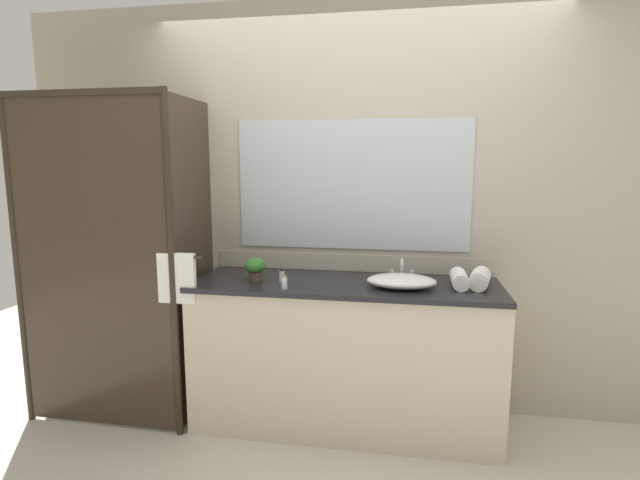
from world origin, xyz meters
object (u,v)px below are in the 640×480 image
sink_basin (401,281)px  amenity_bottle_shampoo (284,283)px  potted_plant (255,268)px  faucet (402,273)px  amenity_bottle_conditioner (282,276)px  rolled_towel_near_edge (480,279)px  rolled_towel_middle (459,279)px

sink_basin → amenity_bottle_shampoo: size_ratio=5.26×
potted_plant → faucet: bearing=11.6°
faucet → amenity_bottle_conditioner: 0.72m
sink_basin → potted_plant: size_ratio=2.79×
amenity_bottle_shampoo → faucet: bearing=27.0°
amenity_bottle_shampoo → amenity_bottle_conditioner: bearing=109.2°
rolled_towel_near_edge → potted_plant: bearing=-177.2°
amenity_bottle_shampoo → rolled_towel_near_edge: (1.08, 0.21, 0.02)m
sink_basin → faucet: (0.00, 0.18, 0.01)m
rolled_towel_near_edge → sink_basin: bearing=-171.5°
sink_basin → rolled_towel_near_edge: rolled_towel_near_edge is taller
faucet → potted_plant: 0.88m
sink_basin → amenity_bottle_conditioner: (-0.70, 0.01, 0.00)m
potted_plant → amenity_bottle_conditioner: bearing=2.5°
rolled_towel_middle → faucet: bearing=160.8°
sink_basin → potted_plant: (-0.86, 0.00, 0.04)m
rolled_towel_middle → rolled_towel_near_edge: bearing=-0.9°
amenity_bottle_conditioner → potted_plant: bearing=-177.5°
sink_basin → amenity_bottle_shampoo: bearing=-167.0°
sink_basin → amenity_bottle_conditioner: bearing=179.3°
amenity_bottle_shampoo → rolled_towel_near_edge: rolled_towel_near_edge is taller
faucet → potted_plant: potted_plant is taller
faucet → rolled_towel_middle: bearing=-19.2°
potted_plant → rolled_towel_near_edge: size_ratio=0.67×
amenity_bottle_conditioner → rolled_towel_near_edge: rolled_towel_near_edge is taller
potted_plant → amenity_bottle_conditioner: potted_plant is taller
potted_plant → amenity_bottle_conditioner: 0.17m
potted_plant → amenity_bottle_conditioner: (0.16, 0.01, -0.04)m
faucet → rolled_towel_near_edge: 0.45m
sink_basin → rolled_towel_near_edge: bearing=8.5°
faucet → amenity_bottle_conditioner: bearing=-166.3°
sink_basin → potted_plant: bearing=179.9°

